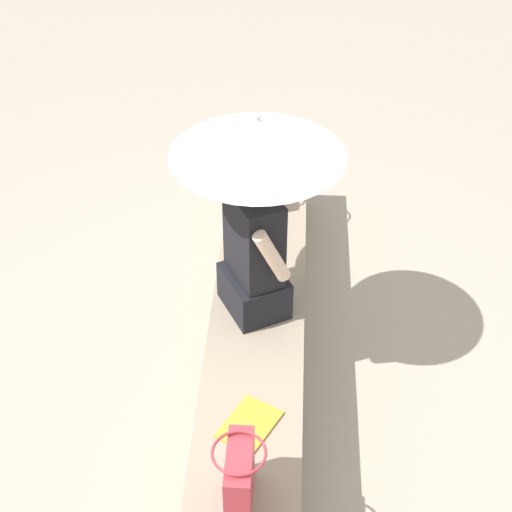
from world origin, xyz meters
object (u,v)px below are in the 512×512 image
object	(u,v)px
parasol	(258,138)
shoulder_bag_spare	(239,477)
tote_bag_canvas	(255,184)
magazine	(250,424)
handbag_black	(263,158)
person_seated	(254,249)

from	to	relation	value
parasol	shoulder_bag_spare	size ratio (longest dim) A/B	3.37
tote_bag_canvas	shoulder_bag_spare	world-z (taller)	tote_bag_canvas
shoulder_bag_spare	magazine	world-z (taller)	shoulder_bag_spare
parasol	handbag_black	distance (m)	1.42
person_seated	handbag_black	xyz separation A→B (m)	(-1.24, -0.02, -0.24)
handbag_black	shoulder_bag_spare	xyz separation A→B (m)	(2.44, 0.03, 0.02)
shoulder_bag_spare	person_seated	bearing A→B (deg)	-179.38
person_seated	tote_bag_canvas	size ratio (longest dim) A/B	2.68
parasol	magazine	size ratio (longest dim) A/B	3.90
tote_bag_canvas	handbag_black	bearing A→B (deg)	174.56
person_seated	shoulder_bag_spare	bearing A→B (deg)	0.62
tote_bag_canvas	person_seated	bearing A→B (deg)	3.03
handbag_black	person_seated	bearing A→B (deg)	0.79
person_seated	handbag_black	bearing A→B (deg)	-179.21
handbag_black	tote_bag_canvas	xyz separation A→B (m)	(0.33, -0.03, 0.02)
person_seated	magazine	world-z (taller)	person_seated
parasol	handbag_black	world-z (taller)	parasol
tote_bag_canvas	shoulder_bag_spare	xyz separation A→B (m)	(2.11, 0.06, -0.00)
parasol	tote_bag_canvas	distance (m)	1.15
handbag_black	magazine	size ratio (longest dim) A/B	1.05
handbag_black	magazine	xyz separation A→B (m)	(2.04, 0.04, -0.14)
parasol	shoulder_bag_spare	xyz separation A→B (m)	(1.28, 0.00, -0.81)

